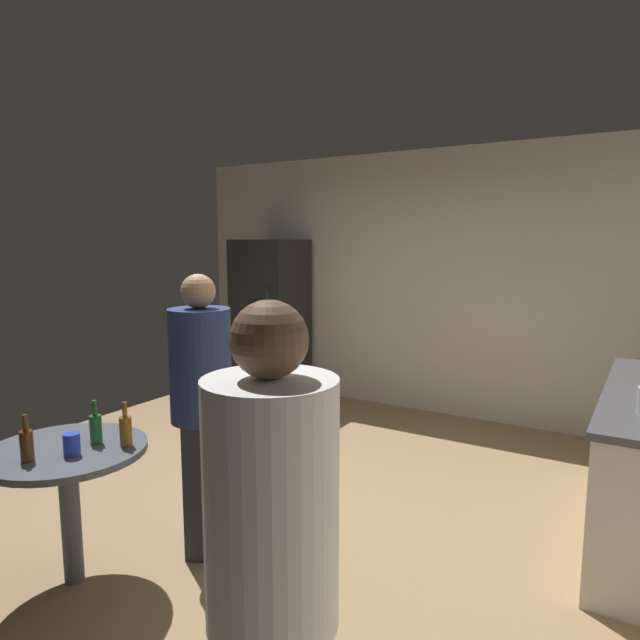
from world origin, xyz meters
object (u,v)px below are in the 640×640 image
beer_bottle_brown (27,444)px  foreground_table (67,467)px  beer_bottle_green (96,428)px  beer_bottle_amber (126,430)px  refrigerator (271,319)px  plastic_cup_blue (72,444)px  person_in_navy_shirt (201,395)px  person_in_white_shirt (272,567)px

beer_bottle_brown → foreground_table: bearing=90.7°
beer_bottle_green → beer_bottle_amber: bearing=21.3°
beer_bottle_brown → refrigerator: bearing=108.6°
plastic_cup_blue → person_in_navy_shirt: 0.69m
person_in_white_shirt → beer_bottle_green: bearing=7.2°
foreground_table → beer_bottle_amber: bearing=37.8°
foreground_table → beer_bottle_green: bearing=57.1°
refrigerator → foreground_table: refrigerator is taller
plastic_cup_blue → beer_bottle_green: bearing=102.7°
beer_bottle_amber → person_in_white_shirt: size_ratio=0.14×
beer_bottle_amber → beer_bottle_brown: bearing=-121.1°
beer_bottle_amber → person_in_navy_shirt: size_ratio=0.14×
foreground_table → beer_bottle_green: 0.24m
beer_bottle_amber → plastic_cup_blue: size_ratio=2.09×
beer_bottle_brown → person_in_white_shirt: person_in_white_shirt is taller
beer_bottle_brown → person_in_navy_shirt: size_ratio=0.14×
person_in_navy_shirt → beer_bottle_brown: bearing=38.7°
foreground_table → person_in_navy_shirt: (0.41, 0.56, 0.31)m
beer_bottle_amber → plastic_cup_blue: beer_bottle_amber is taller
person_in_white_shirt → refrigerator: bearing=-23.1°
beer_bottle_amber → plastic_cup_blue: (-0.12, -0.23, -0.03)m
foreground_table → beer_bottle_amber: 0.35m
person_in_white_shirt → person_in_navy_shirt: bearing=-10.5°
refrigerator → beer_bottle_brown: size_ratio=7.83×
beer_bottle_amber → person_in_navy_shirt: bearing=66.0°
refrigerator → beer_bottle_amber: refrigerator is taller
person_in_navy_shirt → beer_bottle_green: bearing=29.9°
beer_bottle_green → refrigerator: bearing=111.5°
beer_bottle_amber → person_in_navy_shirt: 0.43m
beer_bottle_brown → beer_bottle_amber: bearing=58.9°
beer_bottle_green → plastic_cup_blue: bearing=-77.3°
foreground_table → plastic_cup_blue: bearing=-21.2°
beer_bottle_amber → beer_bottle_brown: 0.45m
foreground_table → person_in_white_shirt: (1.74, -0.59, 0.33)m
refrigerator → plastic_cup_blue: (1.33, -3.45, -0.11)m
refrigerator → foreground_table: bearing=-70.4°
person_in_navy_shirt → person_in_white_shirt: bearing=115.5°
person_in_white_shirt → foreground_table: bearing=11.7°
beer_bottle_amber → person_in_white_shirt: bearing=-27.3°
refrigerator → beer_bottle_amber: bearing=-65.8°
beer_bottle_amber → beer_bottle_green: size_ratio=1.00×
refrigerator → person_in_navy_shirt: 3.27m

